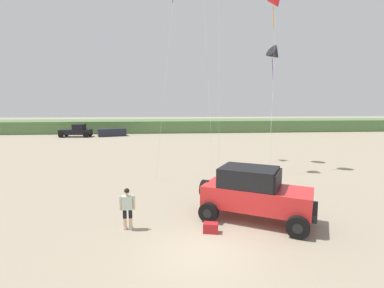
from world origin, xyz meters
The scene contains 9 objects.
ground_plane centered at (0.00, 0.00, 0.00)m, with size 220.00×220.00×0.00m, color gray.
dune_ridge centered at (5.16, 45.38, 1.05)m, with size 90.00×9.87×2.09m, color #567A47.
jeep centered at (2.49, 2.44, 1.20)m, with size 4.98×4.21×2.26m.
person_watching centered at (-2.75, 2.02, 0.94)m, with size 0.62×0.31×1.67m.
cooler_box centered at (0.45, 1.41, 0.19)m, with size 0.56×0.36×0.38m, color #B21E23.
distant_pickup centered at (-14.88, 36.37, 0.94)m, with size 4.70×2.62×1.98m.
distant_sedan centered at (-9.66, 37.00, 0.60)m, with size 4.20×1.70×1.20m, color #1E232D.
kite_yellow_diamond centered at (8.01, 15.11, 9.10)m, with size 3.14×6.32×9.82m.
kite_red_delta centered at (6.87, 12.33, 12.30)m, with size 1.53×3.08×13.04m.
Camera 1 is at (-1.23, -8.89, 4.85)m, focal length 26.71 mm.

